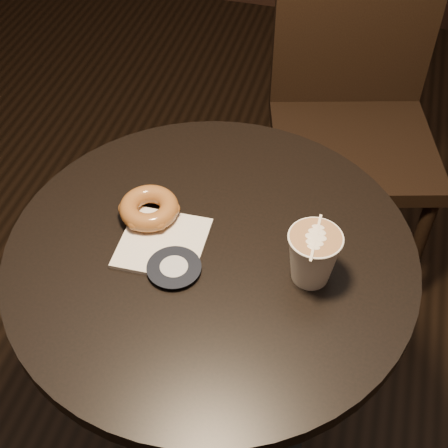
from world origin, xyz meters
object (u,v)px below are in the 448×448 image
(chair, at_px, (354,87))
(latte_cup, at_px, (313,257))
(pastry_bag, at_px, (163,243))
(doughnut, at_px, (149,208))
(cafe_table, at_px, (212,316))

(chair, relative_size, latte_cup, 11.14)
(chair, bearing_deg, latte_cup, -105.72)
(pastry_bag, xyz_separation_m, doughnut, (-0.04, 0.05, 0.02))
(chair, height_order, doughnut, chair)
(chair, bearing_deg, pastry_bag, -123.81)
(doughnut, bearing_deg, chair, 67.82)
(chair, distance_m, latte_cup, 0.80)
(cafe_table, height_order, latte_cup, latte_cup)
(doughnut, xyz_separation_m, latte_cup, (0.30, -0.06, 0.02))
(cafe_table, relative_size, doughnut, 7.18)
(cafe_table, relative_size, latte_cup, 7.82)
(pastry_bag, distance_m, latte_cup, 0.26)
(cafe_table, xyz_separation_m, chair, (0.17, 0.76, 0.05))
(chair, relative_size, doughnut, 10.23)
(pastry_bag, bearing_deg, cafe_table, 6.32)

